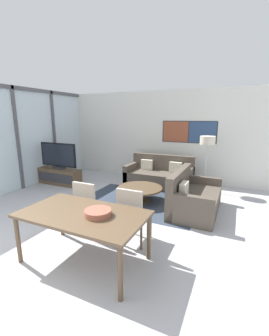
{
  "coord_description": "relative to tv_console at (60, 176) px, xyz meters",
  "views": [
    {
      "loc": [
        2.57,
        -1.5,
        2.01
      ],
      "look_at": [
        0.62,
        2.66,
        0.95
      ],
      "focal_mm": 24.0,
      "sensor_mm": 36.0,
      "label": 1
    }
  ],
  "objects": [
    {
      "name": "floor_lamp",
      "position": [
        4.06,
        1.24,
        1.06
      ],
      "size": [
        0.4,
        0.4,
        1.5
      ],
      "color": "#2D2D33",
      "rests_on": "ground_plane"
    },
    {
      "name": "ground_plane",
      "position": [
        2.25,
        -3.47,
        -0.24
      ],
      "size": [
        24.0,
        24.0,
        0.0
      ],
      "primitive_type": "plane",
      "color": "#B2B2B7"
    },
    {
      "name": "dining_table",
      "position": [
        2.98,
        -2.7,
        0.42
      ],
      "size": [
        1.73,
        0.96,
        0.73
      ],
      "color": "brown",
      "rests_on": "ground_plane"
    },
    {
      "name": "television",
      "position": [
        0.0,
        0.0,
        0.63
      ],
      "size": [
        1.28,
        0.2,
        0.77
      ],
      "color": "#2D2D33",
      "rests_on": "tv_console"
    },
    {
      "name": "sofa_main",
      "position": [
        2.77,
        1.17,
        0.04
      ],
      "size": [
        1.9,
        0.9,
        0.88
      ],
      "color": "#51473D",
      "rests_on": "ground_plane"
    },
    {
      "name": "sofa_side",
      "position": [
        4.0,
        -0.3,
        0.04
      ],
      "size": [
        0.9,
        1.61,
        0.88
      ],
      "rotation": [
        0.0,
        0.0,
        1.57
      ],
      "color": "#51473D",
      "rests_on": "ground_plane"
    },
    {
      "name": "area_rug",
      "position": [
        2.77,
        -0.27,
        -0.24
      ],
      "size": [
        2.78,
        1.89,
        0.01
      ],
      "color": "#333D4C",
      "rests_on": "ground_plane"
    },
    {
      "name": "tv_console",
      "position": [
        0.0,
        0.0,
        0.0
      ],
      "size": [
        1.39,
        0.39,
        0.48
      ],
      "color": "brown",
      "rests_on": "ground_plane"
    },
    {
      "name": "window_wall_left",
      "position": [
        -0.71,
        -0.76,
        1.29
      ],
      "size": [
        0.07,
        5.42,
        2.8
      ],
      "color": "silver",
      "rests_on": "ground_plane"
    },
    {
      "name": "fruit_bowl",
      "position": [
        3.22,
        -2.69,
        0.53
      ],
      "size": [
        0.36,
        0.36,
        0.08
      ],
      "color": "#995642",
      "rests_on": "dining_table"
    },
    {
      "name": "dining_chair_centre",
      "position": [
        3.4,
        -2.0,
        0.29
      ],
      "size": [
        0.46,
        0.46,
        0.94
      ],
      "color": "#B2A899",
      "rests_on": "ground_plane"
    },
    {
      "name": "wall_back",
      "position": [
        2.29,
        1.95,
        1.16
      ],
      "size": [
        6.93,
        0.09,
        2.8
      ],
      "color": "silver",
      "rests_on": "ground_plane"
    },
    {
      "name": "coffee_table",
      "position": [
        2.77,
        -0.27,
        0.03
      ],
      "size": [
        1.07,
        1.07,
        0.36
      ],
      "color": "brown",
      "rests_on": "ground_plane"
    },
    {
      "name": "dining_chair_left",
      "position": [
        2.56,
        -2.0,
        0.29
      ],
      "size": [
        0.46,
        0.46,
        0.94
      ],
      "color": "#B2A899",
      "rests_on": "ground_plane"
    }
  ]
}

